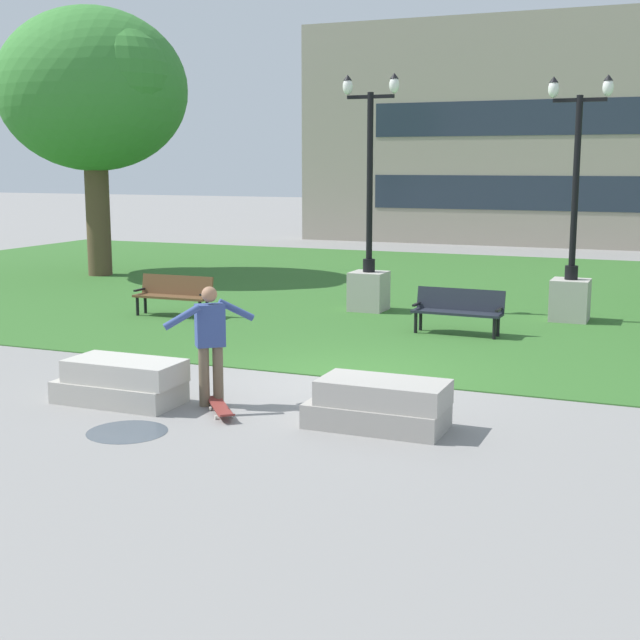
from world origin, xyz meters
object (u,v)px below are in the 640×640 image
(concrete_block_left, at_px, (380,405))
(park_bench_far_left, at_px, (174,293))
(concrete_block_center, at_px, (122,382))
(lamp_post_left, at_px, (369,264))
(park_bench_near_right, at_px, (458,308))
(person_skateboarder, at_px, (210,338))
(skateboard, at_px, (221,408))
(lamp_post_center, at_px, (571,273))

(concrete_block_left, xyz_separation_m, park_bench_far_left, (-6.99, 6.34, 0.23))
(concrete_block_center, bearing_deg, lamp_post_left, 86.15)
(park_bench_near_right, relative_size, lamp_post_left, 0.34)
(person_skateboarder, height_order, park_bench_near_right, person_skateboarder)
(lamp_post_left, bearing_deg, park_bench_near_right, -38.12)
(person_skateboarder, relative_size, skateboard, 1.86)
(park_bench_far_left, bearing_deg, concrete_block_left, -42.22)
(lamp_post_center, bearing_deg, lamp_post_left, -175.16)
(skateboard, xyz_separation_m, park_bench_near_right, (1.63, 6.90, 0.45))
(concrete_block_left, bearing_deg, skateboard, -174.06)
(skateboard, distance_m, park_bench_far_left, 8.13)
(concrete_block_center, relative_size, lamp_post_center, 0.36)
(lamp_post_left, bearing_deg, concrete_block_center, -93.85)
(concrete_block_center, relative_size, park_bench_far_left, 1.02)
(concrete_block_left, height_order, person_skateboarder, person_skateboarder)
(concrete_block_left, bearing_deg, person_skateboarder, 177.28)
(park_bench_far_left, distance_m, lamp_post_center, 8.74)
(concrete_block_left, xyz_separation_m, lamp_post_left, (-3.21, 8.72, 0.79))
(concrete_block_center, distance_m, park_bench_near_right, 7.63)
(skateboard, bearing_deg, park_bench_far_left, 125.98)
(person_skateboarder, distance_m, park_bench_far_left, 7.64)
(park_bench_near_right, distance_m, lamp_post_left, 3.38)
(concrete_block_left, distance_m, person_skateboarder, 2.65)
(concrete_block_left, relative_size, park_bench_near_right, 1.00)
(concrete_block_center, xyz_separation_m, park_bench_near_right, (3.22, 6.92, 0.23))
(person_skateboarder, bearing_deg, park_bench_near_right, 73.23)
(concrete_block_left, height_order, park_bench_near_right, park_bench_near_right)
(concrete_block_center, distance_m, concrete_block_left, 3.82)
(lamp_post_left, bearing_deg, park_bench_far_left, -147.76)
(concrete_block_center, xyz_separation_m, lamp_post_center, (5.10, 9.35, 0.76))
(concrete_block_center, xyz_separation_m, lamp_post_left, (0.60, 8.97, 0.79))
(concrete_block_left, bearing_deg, park_bench_far_left, 137.78)
(person_skateboarder, bearing_deg, lamp_post_center, 66.79)
(concrete_block_center, relative_size, concrete_block_left, 1.01)
(park_bench_near_right, height_order, lamp_post_left, lamp_post_left)
(park_bench_near_right, relative_size, park_bench_far_left, 1.01)
(concrete_block_left, bearing_deg, concrete_block_center, -176.24)
(skateboard, relative_size, lamp_post_center, 0.18)
(person_skateboarder, distance_m, lamp_post_left, 8.62)
(lamp_post_center, bearing_deg, concrete_block_center, -118.61)
(skateboard, relative_size, park_bench_near_right, 0.51)
(skateboard, bearing_deg, lamp_post_left, 96.32)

